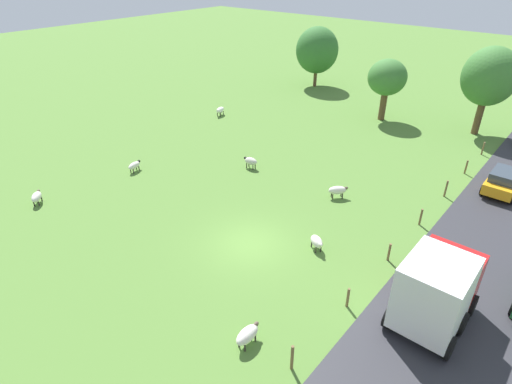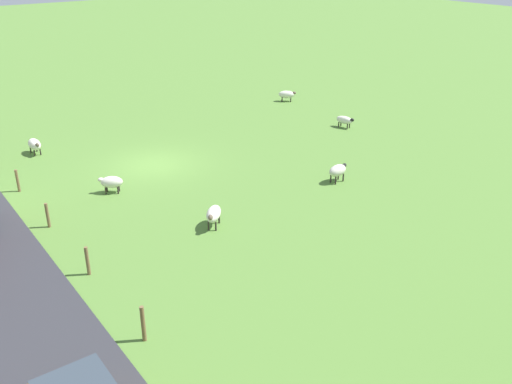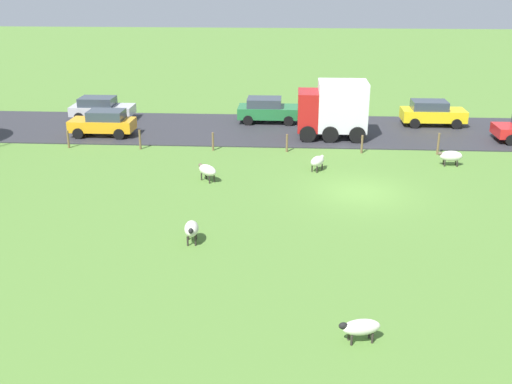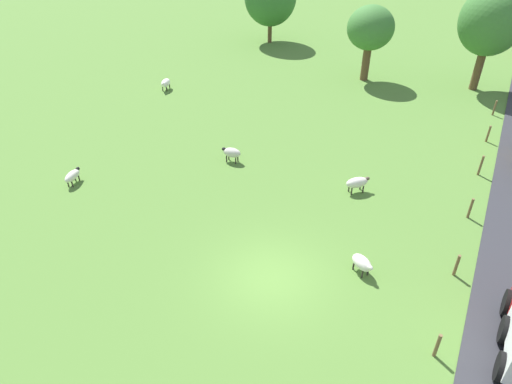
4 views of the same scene
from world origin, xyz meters
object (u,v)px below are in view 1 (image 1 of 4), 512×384
at_px(sheep_0, 37,197).
at_px(car_1, 504,181).
at_px(truck_0, 437,289).
at_px(sheep_2, 134,165).
at_px(tree_0, 387,78).
at_px(sheep_5, 251,161).
at_px(tree_1, 317,50).
at_px(sheep_3, 220,110).
at_px(tree_2, 490,77).
at_px(sheep_4, 317,242).
at_px(sheep_1, 338,190).
at_px(sheep_6, 247,335).

xyz_separation_m(sheep_0, car_1, (21.69, 20.04, 0.38)).
bearing_deg(truck_0, sheep_2, 178.76).
distance_m(sheep_2, tree_0, 23.20).
bearing_deg(car_1, sheep_5, -152.07).
xyz_separation_m(sheep_2, truck_0, (21.22, -0.46, 1.38)).
bearing_deg(tree_1, sheep_0, -87.83).
height_order(sheep_2, sheep_3, sheep_3).
bearing_deg(sheep_0, tree_2, 59.73).
distance_m(sheep_4, truck_0, 6.59).
bearing_deg(sheep_0, sheep_1, 42.20).
height_order(sheep_5, truck_0, truck_0).
xyz_separation_m(sheep_4, tree_0, (-6.17, 20.57, 3.35)).
relative_size(sheep_5, sheep_6, 0.89).
bearing_deg(sheep_0, tree_0, 70.91).
bearing_deg(sheep_2, sheep_3, 106.06).
distance_m(sheep_4, tree_2, 22.97).
bearing_deg(sheep_2, tree_2, 54.67).
bearing_deg(sheep_4, tree_0, 106.69).
xyz_separation_m(sheep_1, tree_2, (3.46, 17.14, 4.31)).
relative_size(sheep_0, sheep_6, 0.91).
distance_m(sheep_0, tree_0, 29.61).
distance_m(sheep_1, sheep_5, 6.95).
relative_size(sheep_0, sheep_2, 0.94).
xyz_separation_m(sheep_1, sheep_4, (1.90, -5.36, -0.05)).
xyz_separation_m(sheep_5, truck_0, (15.20, -6.12, 1.27)).
relative_size(sheep_1, truck_0, 0.29).
height_order(sheep_5, car_1, car_1).
relative_size(sheep_0, sheep_4, 1.06).
bearing_deg(truck_0, tree_0, 120.00).
xyz_separation_m(sheep_6, tree_0, (-7.42, 27.52, 3.33)).
relative_size(sheep_1, tree_0, 0.21).
xyz_separation_m(sheep_3, car_1, (24.32, 1.15, 0.34)).
bearing_deg(sheep_2, car_1, 32.99).
distance_m(sheep_2, truck_0, 21.27).
bearing_deg(tree_2, tree_1, 169.41).
relative_size(sheep_1, sheep_3, 0.91).
xyz_separation_m(sheep_4, tree_2, (1.56, 22.50, 4.35)).
distance_m(tree_0, tree_1, 12.15).
bearing_deg(car_1, sheep_1, -136.33).
bearing_deg(sheep_2, sheep_4, 2.56).
bearing_deg(sheep_6, car_1, 76.77).
bearing_deg(sheep_1, tree_2, 78.58).
xyz_separation_m(sheep_5, tree_1, (-8.21, 20.98, 3.46)).
height_order(tree_0, truck_0, tree_0).
height_order(sheep_2, sheep_6, sheep_6).
distance_m(sheep_1, sheep_3, 17.67).
bearing_deg(sheep_1, truck_0, -38.14).
height_order(sheep_0, sheep_1, sheep_1).
relative_size(sheep_2, car_1, 0.32).
bearing_deg(sheep_5, tree_0, 80.25).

